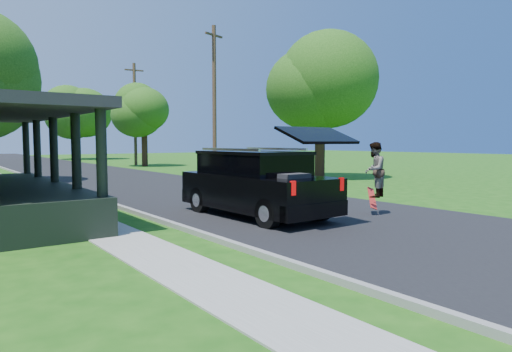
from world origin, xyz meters
TOP-DOWN VIEW (x-y plane):
  - ground at (0.00, 0.00)m, footprint 140.00×140.00m
  - street at (0.00, 20.00)m, footprint 8.00×120.00m
  - curb at (-4.05, 20.00)m, footprint 0.15×120.00m
  - sidewalk at (-5.60, 20.00)m, footprint 1.30×120.00m
  - black_suv at (-1.40, 1.50)m, footprint 2.21×5.43m
  - skateboarder at (1.44, -0.37)m, footprint 0.95×0.86m
  - skateboard at (1.53, -0.24)m, footprint 0.55×0.54m
  - tree_right_near at (9.95, 10.71)m, footprint 6.77×6.43m
  - tree_right_mid at (6.34, 28.42)m, footprint 5.33×5.06m
  - tree_right_far at (5.67, 47.02)m, footprint 6.56×6.54m
  - utility_pole_near at (4.50, 13.61)m, footprint 1.39×0.59m
  - utility_pole_far at (6.52, 30.81)m, footprint 1.69×0.30m

SIDE VIEW (x-z plane):
  - ground at x=0.00m, z-range 0.00..0.00m
  - street at x=0.00m, z-range -0.01..0.01m
  - curb at x=-4.05m, z-range -0.06..0.06m
  - sidewalk at x=-5.60m, z-range -0.01..0.01m
  - skateboard at x=1.53m, z-range 0.15..0.78m
  - black_suv at x=-1.40m, z-range -0.29..2.21m
  - skateboarder at x=1.44m, z-range 0.53..2.13m
  - utility_pole_near at x=4.50m, z-range 0.13..8.79m
  - utility_pole_far at x=6.52m, z-range 0.15..9.26m
  - tree_right_mid at x=6.34m, z-range 1.20..8.62m
  - tree_right_near at x=9.95m, z-range 1.28..9.65m
  - tree_right_far at x=5.67m, z-range 1.36..10.79m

